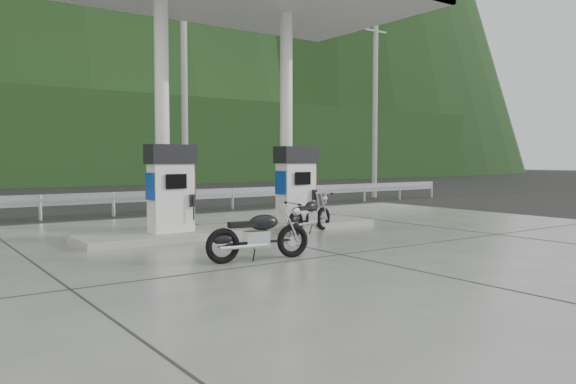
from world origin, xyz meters
TOP-DOWN VIEW (x-y plane):
  - ground at (0.00, 0.00)m, footprint 160.00×160.00m
  - forecourt_apron at (0.00, 0.00)m, footprint 18.00×14.00m
  - pump_island at (0.00, 2.50)m, footprint 7.00×1.40m
  - gas_pump_left at (-1.60, 2.50)m, footprint 0.95×0.55m
  - gas_pump_right at (1.60, 2.50)m, footprint 0.95×0.55m
  - canopy_column_left at (-1.60, 2.90)m, footprint 0.30×0.30m
  - canopy_column_right at (1.60, 2.90)m, footprint 0.30×0.30m
  - guardrail at (0.00, 8.00)m, footprint 26.00×0.16m
  - road at (0.00, 11.50)m, footprint 60.00×7.00m
  - utility_pole_b at (2.00, 9.50)m, footprint 0.22×0.22m
  - utility_pole_c at (11.00, 9.50)m, footprint 0.22×0.22m
  - tree_band at (0.00, 30.00)m, footprint 80.00×6.00m
  - motorcycle_left at (1.35, 1.62)m, footprint 1.69×1.06m
  - motorcycle_right at (-1.44, -0.62)m, footprint 1.76×0.77m

SIDE VIEW (x-z plane):
  - ground at x=0.00m, z-range 0.00..0.00m
  - road at x=0.00m, z-range 0.00..0.01m
  - forecourt_apron at x=0.00m, z-range 0.00..0.02m
  - pump_island at x=0.00m, z-range 0.02..0.17m
  - motorcycle_left at x=1.35m, z-range 0.02..0.79m
  - motorcycle_right at x=-1.44m, z-range 0.02..0.82m
  - guardrail at x=0.00m, z-range 0.00..1.42m
  - gas_pump_left at x=-1.60m, z-range 0.17..1.97m
  - gas_pump_right at x=1.60m, z-range 0.17..1.97m
  - canopy_column_left at x=-1.60m, z-range 0.17..5.17m
  - canopy_column_right at x=1.60m, z-range 0.17..5.17m
  - tree_band at x=0.00m, z-range 0.00..6.00m
  - utility_pole_b at x=2.00m, z-range 0.00..8.00m
  - utility_pole_c at x=11.00m, z-range 0.00..8.00m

